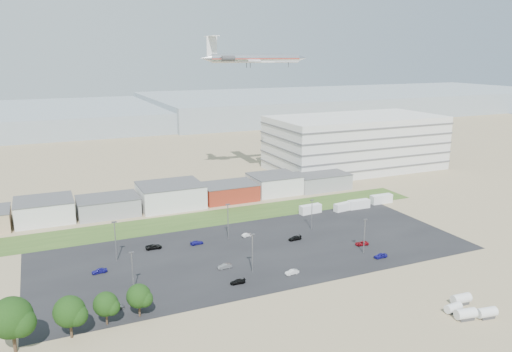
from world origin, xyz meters
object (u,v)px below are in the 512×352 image
parked_car_3 (238,282)px  parked_car_2 (381,256)px  storage_tank_nw (453,308)px  airliner (256,58)px  parked_car_9 (154,247)px  box_trailer_a (310,209)px  parked_car_6 (197,243)px  parked_car_10 (114,306)px  tree_far_left (12,322)px  parked_car_12 (295,238)px  parked_car_5 (99,271)px  parked_car_4 (225,266)px  parked_car_13 (292,272)px  parked_car_0 (362,243)px  parked_car_11 (247,235)px

parked_car_3 → parked_car_2: bearing=92.1°
storage_tank_nw → airliner: size_ratio=0.08×
parked_car_3 → parked_car_9: 32.86m
box_trailer_a → parked_car_3: size_ratio=2.12×
storage_tank_nw → parked_car_3: (-36.80, 31.29, -0.58)m
parked_car_3 → parked_car_6: parked_car_6 is taller
storage_tank_nw → parked_car_10: 72.59m
tree_far_left → parked_car_3: (48.02, 9.40, -5.61)m
airliner → parked_car_12: (-20.30, -74.21, -51.10)m
airliner → parked_car_2: 108.22m
box_trailer_a → parked_car_5: (-72.73, -20.50, -0.84)m
parked_car_4 → parked_car_13: (14.15, -10.10, -0.02)m
parked_car_13 → parked_car_2: bearing=84.7°
parked_car_13 → storage_tank_nw: bearing=32.3°
box_trailer_a → parked_car_0: (-1.36, -31.72, -0.94)m
storage_tank_nw → parked_car_11: bearing=110.6°
parked_car_0 → parked_car_3: size_ratio=1.06×
parked_car_9 → parked_car_12: (39.68, -10.15, -0.05)m
box_trailer_a → parked_car_11: 31.15m
box_trailer_a → tree_far_left: (-91.24, -49.54, 4.67)m
parked_car_6 → parked_car_3: bearing=178.0°
storage_tank_nw → parked_car_12: storage_tank_nw is taller
box_trailer_a → parked_car_2: (-2.18, -41.38, -0.83)m
storage_tank_nw → tree_far_left: size_ratio=0.30×
box_trailer_a → parked_car_4: (-43.02, -30.67, -0.88)m
airliner → parked_car_3: airliner is taller
parked_car_5 → parked_car_6: bearing=101.5°
tree_far_left → parked_car_6: 60.24m
storage_tank_nw → parked_car_11: storage_tank_nw is taller
box_trailer_a → parked_car_12: 26.51m
airliner → parked_car_13: bearing=-106.1°
box_trailer_a → parked_car_10: (-72.15, -40.63, -0.86)m
parked_car_0 → parked_car_11: bearing=-118.3°
storage_tank_nw → parked_car_3: storage_tank_nw is taller
tree_far_left → parked_car_4: bearing=21.4°
airliner → parked_car_10: 131.27m
parked_car_3 → storage_tank_nw: bearing=53.5°
parked_car_6 → parked_car_11: parked_car_6 is taller
storage_tank_nw → parked_car_9: (-50.27, 61.26, -0.48)m
box_trailer_a → parked_car_11: box_trailer_a is taller
parked_car_3 → parked_car_9: parked_car_9 is taller
airliner → parked_car_11: airliner is taller
tree_far_left → storage_tank_nw: bearing=-14.5°
parked_car_5 → parked_car_12: (55.72, 0.19, -0.05)m
parked_car_5 → parked_car_9: size_ratio=0.82×
airliner → parked_car_6: bearing=-123.4°
parked_car_12 → parked_car_9: bearing=-107.2°
box_trailer_a → parked_car_2: 41.45m
parked_car_0 → parked_car_6: size_ratio=1.02×
parked_car_4 → box_trailer_a: bearing=125.4°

